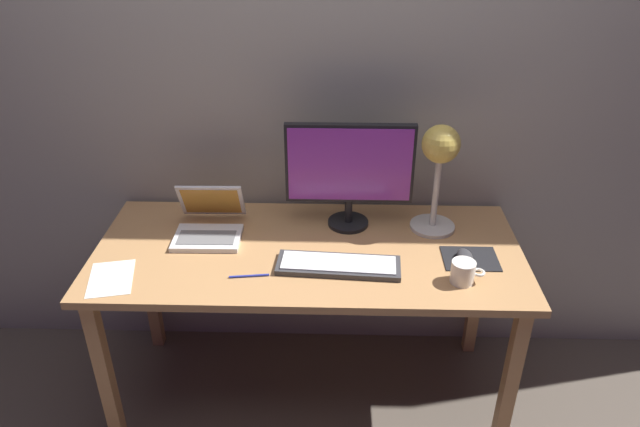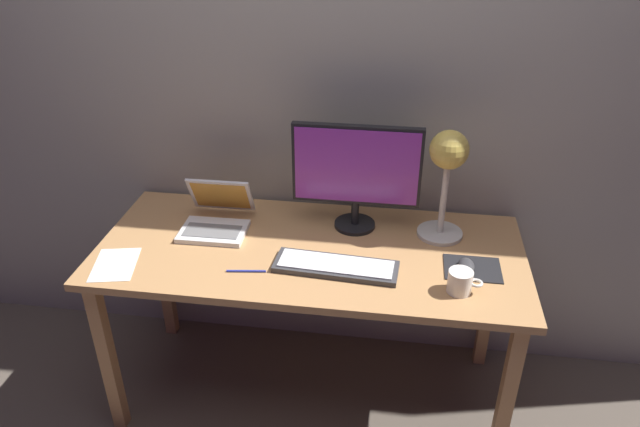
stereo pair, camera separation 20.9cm
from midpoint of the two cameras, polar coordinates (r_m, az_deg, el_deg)
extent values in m
plane|color=brown|center=(2.70, -3.29, -16.74)|extent=(4.80, 4.80, 0.00)
cube|color=#9E998E|center=(2.36, -3.43, 13.50)|extent=(4.80, 0.06, 2.60)
cube|color=tan|center=(2.23, -3.82, -3.78)|extent=(1.60, 0.70, 0.03)
cube|color=tan|center=(2.43, -22.42, -14.37)|extent=(0.05, 0.05, 0.71)
cube|color=tan|center=(2.30, 15.27, -15.70)|extent=(0.05, 0.05, 0.71)
cube|color=tan|center=(2.83, -18.20, -6.40)|extent=(0.05, 0.05, 0.71)
cube|color=tan|center=(2.73, 12.79, -7.08)|extent=(0.05, 0.05, 0.71)
cylinder|color=black|center=(2.37, 0.21, -0.95)|extent=(0.16, 0.16, 0.01)
cylinder|color=black|center=(2.34, 0.22, 0.21)|extent=(0.03, 0.03, 0.09)
cube|color=black|center=(2.25, 0.23, 4.79)|extent=(0.49, 0.03, 0.32)
cube|color=purple|center=(2.23, 0.22, 4.61)|extent=(0.47, 0.00, 0.29)
cube|color=#38383A|center=(2.11, -1.05, -5.13)|extent=(0.45, 0.17, 0.02)
cube|color=silver|center=(2.10, -1.05, -4.86)|extent=(0.41, 0.14, 0.01)
cube|color=silver|center=(2.33, -13.33, -2.39)|extent=(0.26, 0.19, 0.02)
cube|color=slate|center=(2.31, -13.44, -2.34)|extent=(0.22, 0.10, 0.00)
cube|color=silver|center=(2.39, -12.89, 1.17)|extent=(0.26, 0.10, 0.17)
cube|color=gold|center=(2.39, -12.89, 1.17)|extent=(0.22, 0.09, 0.14)
cylinder|color=beige|center=(2.37, 8.30, -1.29)|extent=(0.18, 0.18, 0.01)
cylinder|color=silver|center=(2.29, 8.60, 2.27)|extent=(0.02, 0.02, 0.32)
sphere|color=gold|center=(2.21, 8.95, 6.57)|extent=(0.14, 0.14, 0.14)
sphere|color=#FFEAB2|center=(2.22, 8.91, 5.62)|extent=(0.05, 0.05, 0.05)
cube|color=black|center=(2.20, 11.68, -4.37)|extent=(0.20, 0.16, 0.00)
ellipsoid|color=#38383A|center=(2.18, 11.14, -4.17)|extent=(0.06, 0.10, 0.03)
cylinder|color=white|center=(2.06, 10.81, -5.66)|extent=(0.08, 0.08, 0.08)
torus|color=white|center=(2.07, 12.27, -5.65)|extent=(0.05, 0.05, 0.01)
cube|color=white|center=(2.22, -22.08, -5.90)|extent=(0.19, 0.24, 0.00)
cylinder|color=#2633A5|center=(2.10, -9.70, -6.04)|extent=(0.14, 0.03, 0.01)
camera|label=1|loc=(0.10, -92.86, -1.62)|focal=33.22mm
camera|label=2|loc=(0.10, 87.14, 1.62)|focal=33.22mm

